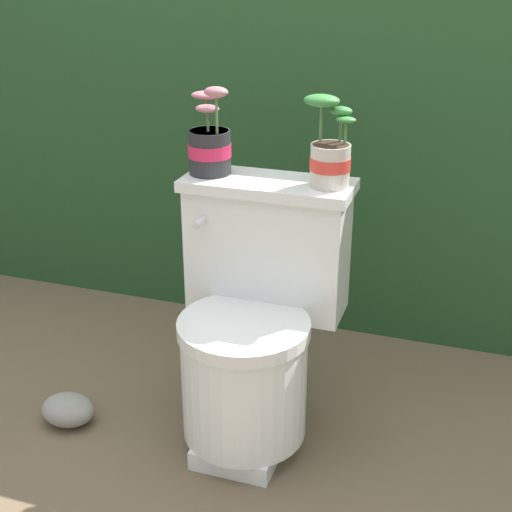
% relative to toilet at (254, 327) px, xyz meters
% --- Properties ---
extents(ground_plane, '(12.00, 12.00, 0.00)m').
position_rel_toilet_xyz_m(ground_plane, '(-0.08, -0.12, -0.35)').
color(ground_plane, brown).
extents(hedge_backdrop, '(3.14, 0.72, 1.50)m').
position_rel_toilet_xyz_m(hedge_backdrop, '(-0.08, 1.02, 0.40)').
color(hedge_backdrop, '#234723').
rests_on(hedge_backdrop, ground).
extents(toilet, '(0.47, 0.48, 0.73)m').
position_rel_toilet_xyz_m(toilet, '(0.00, 0.00, 0.00)').
color(toilet, white).
rests_on(toilet, ground).
extents(potted_plant_left, '(0.13, 0.12, 0.25)m').
position_rel_toilet_xyz_m(potted_plant_left, '(-0.17, 0.13, 0.47)').
color(potted_plant_left, '#262628').
rests_on(potted_plant_left, toilet).
extents(potted_plant_midleft, '(0.14, 0.11, 0.23)m').
position_rel_toilet_xyz_m(potted_plant_midleft, '(0.17, 0.13, 0.47)').
color(potted_plant_midleft, beige).
rests_on(potted_plant_midleft, toilet).
extents(garden_stone, '(0.16, 0.13, 0.09)m').
position_rel_toilet_xyz_m(garden_stone, '(-0.53, -0.15, -0.30)').
color(garden_stone, gray).
rests_on(garden_stone, ground).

